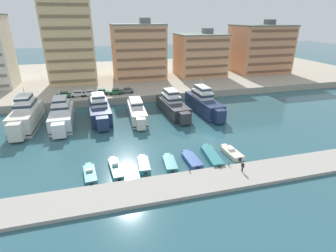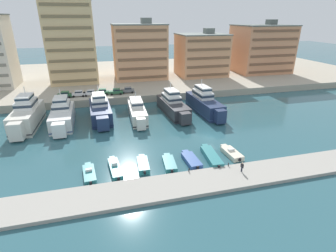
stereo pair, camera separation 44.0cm
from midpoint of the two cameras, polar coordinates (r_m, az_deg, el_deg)
ground_plane at (r=57.62m, az=8.86°, el=-2.34°), size 400.00×400.00×0.00m
quay_promenade at (r=114.80m, az=-3.80°, el=11.08°), size 180.00×70.00×2.16m
pier_dock at (r=45.45m, az=16.81°, el=-10.04°), size 120.00×6.32×0.57m
yacht_ivory_far_left at (r=69.50m, az=-28.70°, el=1.94°), size 5.54×17.96×9.14m
yacht_white_left at (r=67.48m, az=-22.31°, el=2.15°), size 5.19×17.24×8.30m
yacht_navy_mid_left at (r=68.24m, az=-14.81°, el=3.30°), size 5.58×17.54×8.08m
yacht_ivory_center_left at (r=67.16m, az=-7.01°, el=3.20°), size 4.21×17.33×6.45m
yacht_charcoal_center at (r=70.00m, az=0.82°, el=4.50°), size 5.68×18.52×8.04m
yacht_navy_center_right at (r=71.68m, az=7.63°, el=4.99°), size 5.28×19.47×8.69m
motorboat_teal_far_left at (r=45.26m, az=-16.91°, el=-9.97°), size 2.34×6.44×1.23m
motorboat_teal_left at (r=45.72m, az=-11.60°, el=-9.03°), size 2.25×7.55×1.36m
motorboat_teal_mid_left at (r=45.99m, az=-5.60°, el=-8.37°), size 2.20×6.03×0.96m
motorboat_teal_center_left at (r=46.28m, az=0.12°, el=-8.10°), size 2.44×6.09×0.88m
motorboat_blue_center at (r=47.55m, az=4.90°, el=-7.32°), size 2.40×6.52×0.85m
motorboat_teal_center_right at (r=48.93m, az=9.21°, el=-6.48°), size 2.64×8.45×1.03m
motorboat_cream_mid_right at (r=50.95m, az=13.43°, el=-5.66°), size 2.52×6.22×1.29m
car_green_far_left at (r=82.94m, az=-21.86°, el=6.40°), size 4.23×2.19×1.80m
car_white_left at (r=82.58m, az=-19.22°, el=6.71°), size 4.12×1.97×1.80m
car_white_mid_left at (r=82.31m, az=-16.79°, el=6.96°), size 4.17×2.05×1.80m
car_green_center_left at (r=82.63m, az=-14.43°, el=7.27°), size 4.22×2.17×1.80m
car_green_center at (r=81.98m, az=-11.52°, el=7.41°), size 4.23×2.21×1.80m
car_grey_center_right at (r=82.99m, az=-9.08°, el=7.77°), size 4.17×2.06×1.80m
apartment_block_left at (r=100.81m, az=-20.64°, el=16.72°), size 16.17×13.46×29.56m
apartment_block_mid_left at (r=102.60m, az=-6.58°, el=15.80°), size 19.31×14.33×21.65m
apartment_block_center_left at (r=108.42m, az=6.87°, el=15.16°), size 18.55×15.72×17.93m
apartment_block_center at (r=121.54m, az=19.20°, el=15.63°), size 22.14×18.00×20.94m
pedestrian_near_edge at (r=44.92m, az=15.67°, el=-8.36°), size 0.35×0.64×1.71m
bollard_west at (r=43.73m, az=4.45°, el=-9.47°), size 0.20×0.20×0.61m
bollard_west_mid at (r=46.31m, az=12.86°, el=-8.05°), size 0.20×0.20×0.61m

